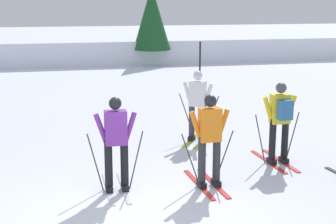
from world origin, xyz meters
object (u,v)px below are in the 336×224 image
object	(u,v)px
skier_orange	(209,138)
trail_marker_pole	(200,65)
skier_yellow	(280,119)
conifer_far_left	(152,18)
skier_purple	(116,142)
skier_white	(198,104)

from	to	relation	value
skier_orange	trail_marker_pole	distance (m)	10.49
skier_orange	skier_yellow	size ratio (longest dim) A/B	1.00
skier_orange	conifer_far_left	bearing A→B (deg)	81.98
trail_marker_pole	conifer_far_left	distance (m)	7.74
skier_yellow	trail_marker_pole	world-z (taller)	trail_marker_pole
trail_marker_pole	conifer_far_left	size ratio (longest dim) A/B	0.44
skier_purple	skier_yellow	size ratio (longest dim) A/B	1.00
skier_purple	trail_marker_pole	world-z (taller)	trail_marker_pole
skier_orange	skier_white	distance (m)	3.06
skier_white	trail_marker_pole	size ratio (longest dim) A/B	0.95
trail_marker_pole	conifer_far_left	world-z (taller)	conifer_far_left
skier_purple	skier_white	world-z (taller)	same
skier_orange	trail_marker_pole	size ratio (longest dim) A/B	0.95
skier_orange	skier_white	size ratio (longest dim) A/B	1.00
skier_purple	skier_orange	bearing A→B (deg)	-5.53
conifer_far_left	skier_purple	bearing A→B (deg)	-103.31
skier_white	trail_marker_pole	distance (m)	7.44
skier_orange	conifer_far_left	size ratio (longest dim) A/B	0.42
skier_purple	skier_yellow	xyz separation A→B (m)	(3.46, 0.77, 0.04)
skier_purple	skier_white	bearing A→B (deg)	50.75
skier_yellow	conifer_far_left	xyz separation A→B (m)	(0.68, 16.74, 1.49)
trail_marker_pole	skier_yellow	bearing A→B (deg)	-96.40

